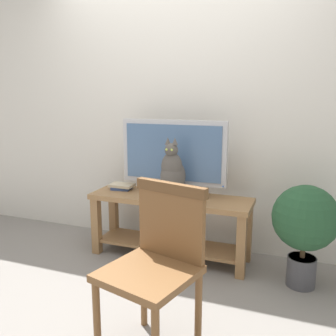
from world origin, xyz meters
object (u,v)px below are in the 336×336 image
at_px(book_stack, 122,186).
at_px(cat, 173,172).
at_px(tv_stand, 170,216).
at_px(tv, 173,155).
at_px(media_box, 173,196).
at_px(potted_plant, 305,223).
at_px(wooden_chair, 158,256).

bearing_deg(book_stack, cat, -15.90).
bearing_deg(cat, tv_stand, 120.62).
bearing_deg(book_stack, tv, 2.21).
height_order(tv, cat, tv).
relative_size(media_box, book_stack, 1.99).
xyz_separation_m(tv, media_box, (0.06, -0.16, -0.32)).
height_order(tv, book_stack, tv).
height_order(tv_stand, cat, cat).
xyz_separation_m(cat, potted_plant, (1.03, -0.02, -0.30)).
bearing_deg(media_box, tv, 109.27).
xyz_separation_m(tv_stand, cat, (0.06, -0.10, 0.42)).
xyz_separation_m(wooden_chair, potted_plant, (0.74, 1.00, -0.06)).
bearing_deg(book_stack, wooden_chair, -54.36).
distance_m(media_box, potted_plant, 1.04).
bearing_deg(potted_plant, tv, 169.97).
bearing_deg(tv, book_stack, -177.79).
bearing_deg(tv_stand, tv, 89.98).
bearing_deg(wooden_chair, tv, 106.20).
height_order(media_box, cat, cat).
bearing_deg(book_stack, potted_plant, -6.25).
height_order(wooden_chair, book_stack, wooden_chair).
bearing_deg(wooden_chair, potted_plant, 53.43).
height_order(tv_stand, potted_plant, potted_plant).
relative_size(tv, potted_plant, 1.20).
height_order(wooden_chair, potted_plant, wooden_chair).
bearing_deg(tv, cat, -71.69).
xyz_separation_m(media_box, wooden_chair, (0.29, -1.03, -0.03)).
relative_size(tv_stand, cat, 3.05).
relative_size(book_stack, potted_plant, 0.28).
xyz_separation_m(media_box, book_stack, (-0.55, 0.15, -0.01)).
relative_size(cat, wooden_chair, 0.49).
bearing_deg(tv_stand, potted_plant, -6.01).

